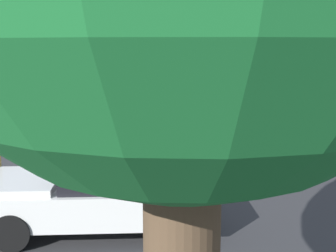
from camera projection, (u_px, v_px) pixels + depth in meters
ground_plane at (143, 157)px, 14.17m from camera, size 60.00×60.00×0.00m
vintage_fire_truck at (161, 122)px, 13.70m from camera, size 4.13×6.33×2.59m
classic_hot_rod at (97, 193)px, 8.43m from camera, size 3.86×4.68×1.46m
parked_pickup at (29, 117)px, 16.02m from camera, size 4.68×4.66×1.90m
lawn_chair_near_truck at (191, 125)px, 16.68m from camera, size 0.64×0.64×1.02m
spectator_seated at (189, 123)px, 16.55m from camera, size 0.54×0.63×1.29m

